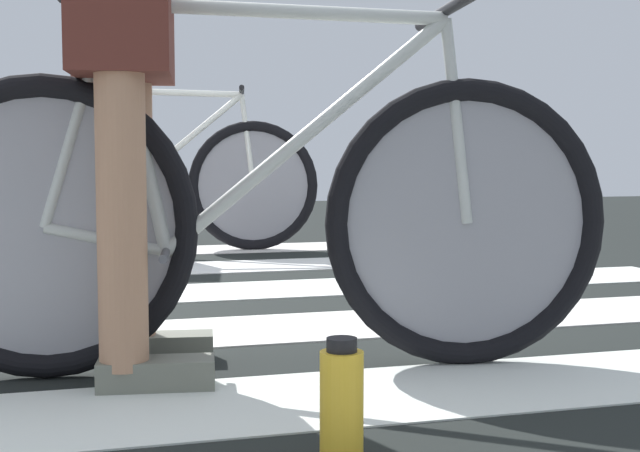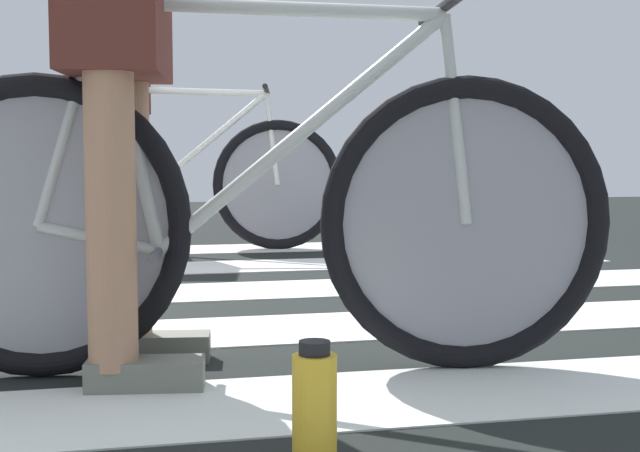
{
  "view_description": "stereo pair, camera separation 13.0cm",
  "coord_description": "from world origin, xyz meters",
  "views": [
    {
      "loc": [
        0.02,
        -2.83,
        0.55
      ],
      "look_at": [
        0.67,
        -0.55,
        0.36
      ],
      "focal_mm": 49.63,
      "sensor_mm": 36.0,
      "label": 1
    },
    {
      "loc": [
        0.15,
        -2.83,
        0.55
      ],
      "look_at": [
        0.67,
        -0.55,
        0.36
      ],
      "focal_mm": 49.63,
      "sensor_mm": 36.0,
      "label": 2
    }
  ],
  "objects": [
    {
      "name": "bicycle_3_of_3",
      "position": [
        0.5,
        2.08,
        0.41
      ],
      "size": [
        1.72,
        0.55,
        0.93
      ],
      "rotation": [
        0.0,
        0.0,
        -0.19
      ],
      "color": "black",
      "rests_on": "ground"
    },
    {
      "name": "cyclist_1_of_3",
      "position": [
        0.16,
        -0.7,
        0.66
      ],
      "size": [
        0.36,
        0.44,
        0.98
      ],
      "rotation": [
        0.0,
        0.0,
        -0.14
      ],
      "color": "#A87A5B",
      "rests_on": "ground"
    },
    {
      "name": "bicycle_1_of_3",
      "position": [
        0.46,
        -0.74,
        0.41
      ],
      "size": [
        1.73,
        0.53,
        0.93
      ],
      "rotation": [
        0.0,
        0.0,
        -0.14
      ],
      "color": "black",
      "rests_on": "ground"
    },
    {
      "name": "ground",
      "position": [
        0.0,
        0.0,
        0.01
      ],
      "size": [
        18.0,
        14.0,
        0.02
      ],
      "color": "black"
    },
    {
      "name": "crosswalk_markings",
      "position": [
        0.02,
        -0.25,
        0.02
      ],
      "size": [
        5.47,
        5.03,
        0.0
      ],
      "color": "silver",
      "rests_on": "ground"
    },
    {
      "name": "cyclist_3_of_3",
      "position": [
        0.19,
        2.13,
        0.69
      ],
      "size": [
        0.38,
        0.45,
        1.03
      ],
      "rotation": [
        0.0,
        0.0,
        -0.19
      ],
      "color": "#A87A5B",
      "rests_on": "ground"
    },
    {
      "name": "water_bottle",
      "position": [
        0.46,
        -1.39,
        0.12
      ],
      "size": [
        0.08,
        0.08,
        0.21
      ],
      "color": "gold",
      "rests_on": "ground"
    }
  ]
}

